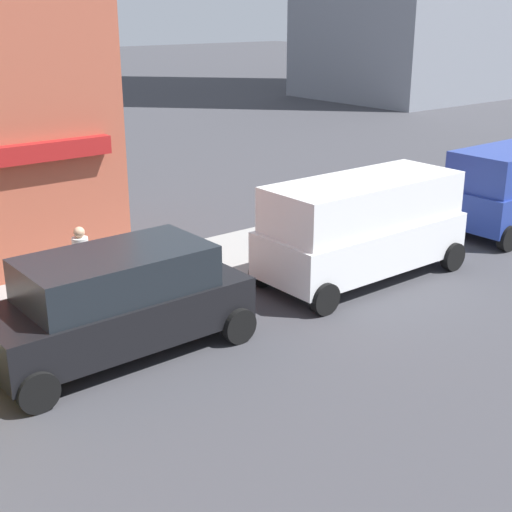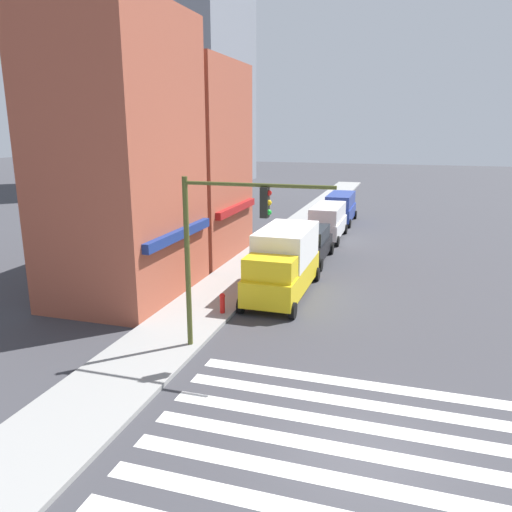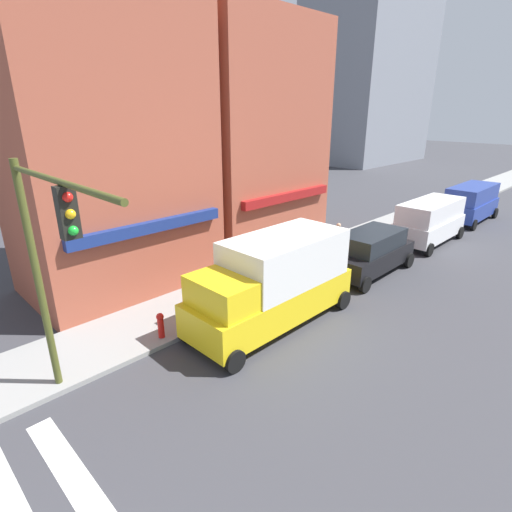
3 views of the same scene
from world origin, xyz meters
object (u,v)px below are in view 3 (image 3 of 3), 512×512
object	(u,v)px
traffic_signal	(48,252)
van_white	(430,220)
pedestrian_white_shirt	(338,240)
van_blue	(471,202)
fire_hydrant	(161,324)
suv_black	(370,251)
box_truck_yellow	(274,281)

from	to	relation	value
traffic_signal	van_white	world-z (taller)	traffic_signal
van_white	pedestrian_white_shirt	bearing A→B (deg)	162.48
pedestrian_white_shirt	traffic_signal	bearing A→B (deg)	-70.36
traffic_signal	van_blue	world-z (taller)	traffic_signal
traffic_signal	van_blue	distance (m)	25.66
van_blue	fire_hydrant	bearing A→B (deg)	175.26
traffic_signal	pedestrian_white_shirt	xyz separation A→B (m)	(13.06, 1.34, -3.03)
traffic_signal	van_white	bearing A→B (deg)	-1.57
traffic_signal	suv_black	bearing A→B (deg)	-2.33
traffic_signal	suv_black	distance (m)	13.24
box_truck_yellow	van_blue	xyz separation A→B (m)	(18.97, -0.00, -0.30)
traffic_signal	fire_hydrant	bearing A→B (deg)	20.47
box_truck_yellow	pedestrian_white_shirt	distance (m)	6.81
van_blue	box_truck_yellow	bearing A→B (deg)	179.61
traffic_signal	pedestrian_white_shirt	size ratio (longest dim) A/B	3.37
van_white	van_blue	bearing A→B (deg)	-0.27
pedestrian_white_shirt	fire_hydrant	size ratio (longest dim) A/B	2.10
suv_black	fire_hydrant	distance (m)	9.86
suv_black	pedestrian_white_shirt	distance (m)	1.87
traffic_signal	pedestrian_white_shirt	bearing A→B (deg)	5.86
traffic_signal	fire_hydrant	xyz separation A→B (m)	(3.15, 1.18, -3.49)
suv_black	fire_hydrant	size ratio (longest dim) A/B	5.60
box_truck_yellow	suv_black	bearing A→B (deg)	0.17
traffic_signal	pedestrian_white_shirt	world-z (taller)	traffic_signal
box_truck_yellow	fire_hydrant	size ratio (longest dim) A/B	7.37
van_white	pedestrian_white_shirt	world-z (taller)	van_white
suv_black	box_truck_yellow	bearing A→B (deg)	179.54
van_white	fire_hydrant	distance (m)	16.00
box_truck_yellow	suv_black	xyz separation A→B (m)	(6.34, 0.00, -0.56)
suv_black	van_blue	distance (m)	12.63
box_truck_yellow	van_blue	size ratio (longest dim) A/B	1.24
suv_black	van_white	bearing A→B (deg)	-0.46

